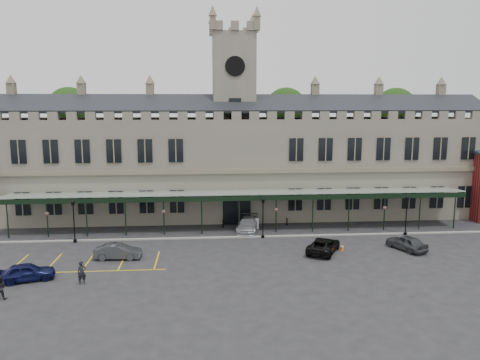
{
  "coord_description": "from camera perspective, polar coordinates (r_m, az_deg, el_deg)",
  "views": [
    {
      "loc": [
        -3.66,
        -41.39,
        13.91
      ],
      "look_at": [
        0.0,
        6.0,
        6.0
      ],
      "focal_mm": 35.0,
      "sensor_mm": 36.0,
      "label": 1
    }
  ],
  "objects": [
    {
      "name": "tree_behind_right",
      "position": [
        71.93,
        18.39,
        8.1
      ],
      "size": [
        6.0,
        6.0,
        16.0
      ],
      "color": "#332314",
      "rests_on": "ground"
    },
    {
      "name": "bollard_right",
      "position": [
        54.03,
        5.75,
        -5.05
      ],
      "size": [
        0.15,
        0.15,
        0.85
      ],
      "primitive_type": "cylinder",
      "color": "black",
      "rests_on": "ground"
    },
    {
      "name": "lamp_post_right",
      "position": [
        52.34,
        19.63,
        -3.59
      ],
      "size": [
        0.41,
        0.41,
        4.38
      ],
      "color": "black",
      "rests_on": "ground"
    },
    {
      "name": "ground",
      "position": [
        43.82,
        0.61,
        -9.06
      ],
      "size": [
        140.0,
        140.0,
        0.0
      ],
      "primitive_type": "plane",
      "color": "#242426"
    },
    {
      "name": "car_taxi",
      "position": [
        51.24,
        0.96,
        -5.44
      ],
      "size": [
        3.09,
        5.46,
        1.49
      ],
      "primitive_type": "imported",
      "rotation": [
        0.0,
        0.0,
        -0.21
      ],
      "color": "#A8ABB0",
      "rests_on": "ground"
    },
    {
      "name": "car_left_b",
      "position": [
        43.85,
        -14.66,
        -8.42
      ],
      "size": [
        4.23,
        1.63,
        1.37
      ],
      "primitive_type": "imported",
      "rotation": [
        0.0,
        0.0,
        1.53
      ],
      "color": "#36393D",
      "rests_on": "ground"
    },
    {
      "name": "kerb",
      "position": [
        49.03,
        0.05,
        -6.96
      ],
      "size": [
        60.0,
        0.4,
        0.12
      ],
      "primitive_type": "cube",
      "color": "gray",
      "rests_on": "ground"
    },
    {
      "name": "station_building",
      "position": [
        57.89,
        -0.76,
        2.06
      ],
      "size": [
        60.0,
        10.36,
        17.3
      ],
      "color": "#625E52",
      "rests_on": "ground"
    },
    {
      "name": "car_right_a",
      "position": [
        47.62,
        19.63,
        -7.21
      ],
      "size": [
        3.24,
        4.51,
        1.43
      ],
      "primitive_type": "imported",
      "rotation": [
        0.0,
        0.0,
        3.56
      ],
      "color": "#36393D",
      "rests_on": "ground"
    },
    {
      "name": "canopy",
      "position": [
        50.32,
        -0.13,
        -3.77
      ],
      "size": [
        50.0,
        4.1,
        4.3
      ],
      "color": "#8C9E93",
      "rests_on": "ground"
    },
    {
      "name": "person_b",
      "position": [
        38.24,
        -27.2,
        -11.58
      ],
      "size": [
        0.86,
        0.67,
        1.73
      ],
      "primitive_type": "imported",
      "rotation": [
        0.0,
        0.0,
        3.12
      ],
      "color": "black",
      "rests_on": "ground"
    },
    {
      "name": "bollard_left",
      "position": [
        52.64,
        -2.07,
        -5.35
      ],
      "size": [
        0.17,
        0.17,
        0.93
      ],
      "primitive_type": "cylinder",
      "color": "black",
      "rests_on": "ground"
    },
    {
      "name": "car_left_a",
      "position": [
        41.08,
        -24.55,
        -10.17
      ],
      "size": [
        4.52,
        2.87,
        1.43
      ],
      "primitive_type": "imported",
      "rotation": [
        0.0,
        0.0,
        1.87
      ],
      "color": "#0D113A",
      "rests_on": "ground"
    },
    {
      "name": "traffic_cone",
      "position": [
        45.87,
        12.35,
        -8.02
      ],
      "size": [
        0.4,
        0.4,
        0.63
      ],
      "rotation": [
        0.0,
        0.0,
        0.35
      ],
      "color": "#DC5506",
      "rests_on": "ground"
    },
    {
      "name": "lamp_post_mid",
      "position": [
        48.33,
        2.82,
        -4.09
      ],
      "size": [
        0.42,
        0.42,
        4.4
      ],
      "color": "black",
      "rests_on": "ground"
    },
    {
      "name": "parking_markings",
      "position": [
        43.49,
        -18.19,
        -9.69
      ],
      "size": [
        16.0,
        6.0,
        0.01
      ],
      "primitive_type": null,
      "color": "gold",
      "rests_on": "ground"
    },
    {
      "name": "tree_behind_mid",
      "position": [
        67.41,
        5.61,
        8.47
      ],
      "size": [
        6.0,
        6.0,
        16.0
      ],
      "color": "#332314",
      "rests_on": "ground"
    },
    {
      "name": "sign_board",
      "position": [
        51.94,
        1.89,
        -5.38
      ],
      "size": [
        0.75,
        0.13,
        1.28
      ],
      "rotation": [
        0.0,
        0.0,
        -0.1
      ],
      "color": "black",
      "rests_on": "ground"
    },
    {
      "name": "clock_tower",
      "position": [
        57.51,
        -0.78,
        8.65
      ],
      "size": [
        5.6,
        5.6,
        24.8
      ],
      "color": "#625E52",
      "rests_on": "ground"
    },
    {
      "name": "lamp_post_left",
      "position": [
        49.58,
        -19.62,
        -4.23
      ],
      "size": [
        0.42,
        0.42,
        4.49
      ],
      "color": "black",
      "rests_on": "ground"
    },
    {
      "name": "car_van",
      "position": [
        44.89,
        10.14,
        -7.84
      ],
      "size": [
        4.38,
        5.41,
        1.37
      ],
      "primitive_type": "imported",
      "rotation": [
        0.0,
        0.0,
        2.63
      ],
      "color": "black",
      "rests_on": "ground"
    },
    {
      "name": "tree_behind_left",
      "position": [
        68.88,
        -20.06,
        7.97
      ],
      "size": [
        6.0,
        6.0,
        16.0
      ],
      "color": "#332314",
      "rests_on": "ground"
    },
    {
      "name": "person_a",
      "position": [
        38.75,
        -18.73,
        -10.65
      ],
      "size": [
        0.8,
        0.69,
        1.85
      ],
      "primitive_type": "imported",
      "rotation": [
        0.0,
        0.0,
        0.44
      ],
      "color": "black",
      "rests_on": "ground"
    }
  ]
}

